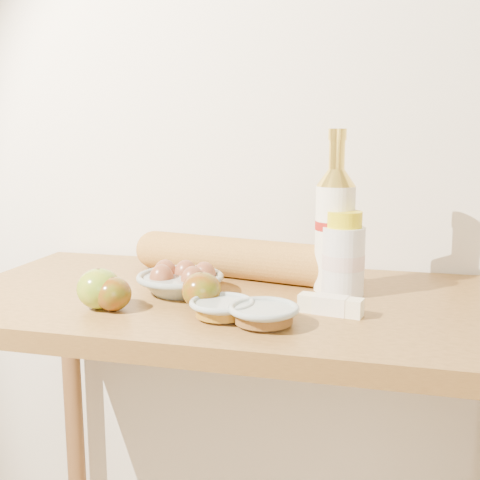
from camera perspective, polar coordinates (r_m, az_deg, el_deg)
name	(u,v)px	position (r m, az deg, el deg)	size (l,w,h in m)	color
back_wall	(277,101)	(1.50, 3.51, 13.06)	(3.50, 0.02, 2.60)	white
table	(244,353)	(1.26, 0.34, -10.69)	(1.20, 0.60, 0.90)	olive
bourbon_bottle	(335,226)	(1.25, 8.98, 1.29)	(0.11, 0.11, 0.33)	white
cream_bottle	(343,256)	(1.23, 9.78, -1.53)	(0.11, 0.11, 0.17)	silver
egg_bowl	(181,281)	(1.24, -5.63, -3.86)	(0.18, 0.18, 0.06)	gray
baguette	(239,258)	(1.35, -0.05, -1.74)	(0.55, 0.19, 0.09)	gold
apple_yellowgreen	(99,289)	(1.16, -13.21, -4.51)	(0.09, 0.09, 0.08)	#9F961F
apple_redgreen_front	(113,294)	(1.14, -11.96, -5.02)	(0.07, 0.07, 0.06)	maroon
apple_redgreen_right	(202,290)	(1.13, -3.66, -4.78)	(0.09, 0.09, 0.07)	maroon
sugar_bowl	(264,314)	(1.04, 2.26, -7.07)	(0.14, 0.14, 0.04)	#94A19C
syrup_bowl	(222,308)	(1.08, -1.72, -6.50)	(0.13, 0.13, 0.03)	#97A5A1
butter_stick	(331,305)	(1.11, 8.58, -6.13)	(0.12, 0.05, 0.03)	#FAF0C2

